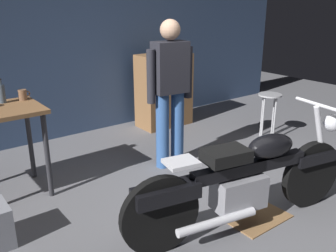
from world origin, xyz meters
The scene contains 9 objects.
ground_plane centered at (0.00, 0.00, 0.00)m, with size 12.00×12.00×0.00m, color slate.
back_wall centered at (0.00, 2.80, 1.55)m, with size 8.00×0.12×3.10m, color #384C70.
motorcycle centered at (0.07, -0.30, 0.45)m, with size 2.16×0.73×1.00m.
person_standing centered at (0.33, 1.07, 0.93)m, with size 0.57×0.26×1.67m.
shop_stool centered at (1.96, 0.94, 0.50)m, with size 0.32×0.32×0.64m.
wooden_dresser centered at (1.16, 2.30, 0.55)m, with size 0.80×0.47×1.10m.
drip_tray centered at (0.25, -0.30, 0.01)m, with size 0.56×0.40×0.01m, color olive.
mug_brown_stoneware centered at (-1.09, 1.65, 0.95)m, with size 0.12×0.08×0.11m.
bottle centered at (-1.29, 1.66, 1.00)m, with size 0.06×0.06×0.24m.
Camera 1 is at (-2.12, -2.10, 1.86)m, focal length 39.45 mm.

